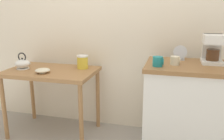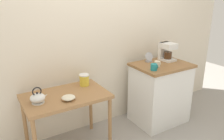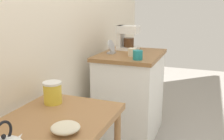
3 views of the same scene
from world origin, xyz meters
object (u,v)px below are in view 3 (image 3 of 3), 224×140
Objects in this scene: coffee_maker at (126,37)px; mug_dark_teal at (138,55)px; bowl_stoneware at (66,128)px; mug_small_cream at (132,52)px; canister_enamel at (53,93)px; table_clock at (111,48)px.

coffee_maker is 2.78× the size of mug_dark_teal.
mug_small_cream is at bearing 1.62° from bowl_stoneware.
canister_enamel is (0.32, 0.29, 0.05)m from bowl_stoneware.
coffee_maker is at bearing 29.35° from mug_dark_teal.
coffee_maker is 0.30m from table_clock.
mug_small_cream is 0.62× the size of table_clock.
mug_small_cream is at bearing -152.58° from coffee_maker.
coffee_maker reaches higher than bowl_stoneware.
coffee_maker reaches higher than table_clock.
bowl_stoneware is at bearing 177.14° from mug_dark_teal.
mug_small_cream is (0.97, -0.25, 0.12)m from canister_enamel.
coffee_maker is (1.61, 0.20, 0.27)m from bowl_stoneware.
mug_dark_teal is 1.09× the size of mug_small_cream.
bowl_stoneware is at bearing -138.21° from canister_enamel.
coffee_maker is 1.86× the size of table_clock.
bowl_stoneware is 1.60× the size of mug_dark_teal.
mug_dark_teal is (1.15, -0.06, 0.17)m from bowl_stoneware.
table_clock reaches higher than mug_dark_teal.
mug_small_cream is at bearing -14.46° from canister_enamel.
mug_dark_teal is at bearing -2.86° from bowl_stoneware.
bowl_stoneware is at bearing -172.81° from coffee_maker.
mug_dark_teal reaches higher than canister_enamel.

